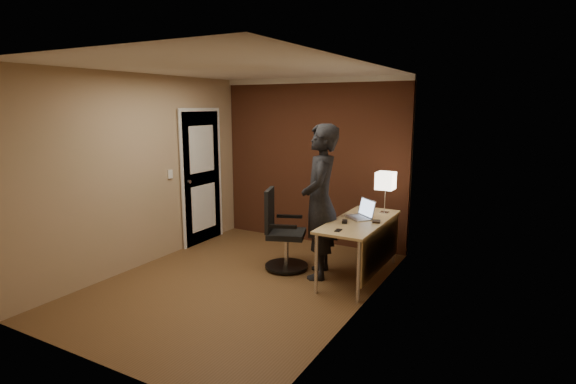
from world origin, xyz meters
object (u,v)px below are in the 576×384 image
object	(u,v)px
mouse	(345,222)
person	(320,202)
desk	(365,231)
wallet	(376,221)
phone	(338,230)
laptop	(362,213)
desk_lamp	(386,181)
office_chair	(281,235)

from	to	relation	value
mouse	person	xyz separation A→B (m)	(-0.34, 0.04, 0.20)
desk	wallet	distance (m)	0.20
phone	laptop	bearing A→B (deg)	81.72
desk	mouse	world-z (taller)	mouse
laptop	desk_lamp	bearing A→B (deg)	66.55
desk	wallet	xyz separation A→B (m)	(0.14, -0.01, 0.14)
office_chair	laptop	bearing A→B (deg)	18.36
laptop	desk	bearing A→B (deg)	-55.24
desk_lamp	laptop	bearing A→B (deg)	-113.45
person	wallet	bearing A→B (deg)	84.34
desk_lamp	mouse	xyz separation A→B (m)	(-0.26, -0.71, -0.40)
phone	desk_lamp	bearing A→B (deg)	74.05
office_chair	mouse	bearing A→B (deg)	-1.00
desk	desk_lamp	xyz separation A→B (m)	(0.08, 0.50, 0.55)
wallet	laptop	bearing A→B (deg)	150.00
laptop	mouse	distance (m)	0.35
phone	person	bearing A→B (deg)	131.02
desk_lamp	laptop	xyz separation A→B (m)	(-0.16, -0.38, -0.35)
desk_lamp	office_chair	xyz separation A→B (m)	(-1.13, -0.70, -0.69)
laptop	phone	bearing A→B (deg)	-92.86
wallet	phone	bearing A→B (deg)	-114.70
desk_lamp	wallet	world-z (taller)	desk_lamp
office_chair	desk	bearing A→B (deg)	10.73
desk_lamp	office_chair	distance (m)	1.50
laptop	mouse	xyz separation A→B (m)	(-0.10, -0.34, -0.05)
mouse	person	distance (m)	0.40
desk	office_chair	bearing A→B (deg)	-169.27
laptop	person	bearing A→B (deg)	-145.69
desk_lamp	mouse	bearing A→B (deg)	-110.09
wallet	office_chair	distance (m)	1.24
phone	office_chair	distance (m)	1.04
desk	office_chair	world-z (taller)	office_chair
laptop	wallet	bearing A→B (deg)	-30.00
desk_lamp	mouse	world-z (taller)	desk_lamp
laptop	office_chair	size ratio (longest dim) A/B	0.41
desk_lamp	laptop	distance (m)	0.54
office_chair	person	xyz separation A→B (m)	(0.53, 0.02, 0.49)
desk	office_chair	size ratio (longest dim) A/B	1.46
laptop	wallet	size ratio (longest dim) A/B	3.81
desk	person	world-z (taller)	person
desk	desk_lamp	bearing A→B (deg)	81.09
desk	laptop	xyz separation A→B (m)	(-0.08, 0.12, 0.19)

